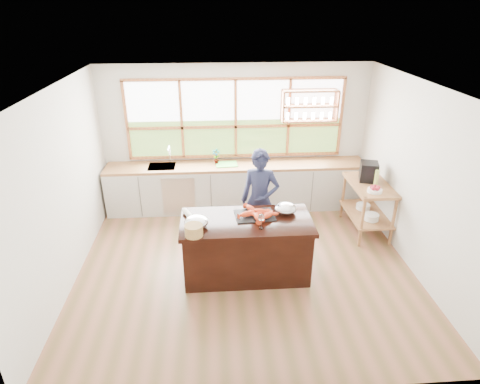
{
  "coord_description": "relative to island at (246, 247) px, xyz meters",
  "views": [
    {
      "loc": [
        -0.44,
        -5.08,
        3.68
      ],
      "look_at": [
        -0.07,
        0.15,
        1.18
      ],
      "focal_mm": 30.0,
      "sensor_mm": 36.0,
      "label": 1
    }
  ],
  "objects": [
    {
      "name": "ground_plane",
      "position": [
        0.0,
        0.2,
        -0.45
      ],
      "size": [
        5.0,
        5.0,
        0.0
      ],
      "primitive_type": "plane",
      "color": "#925A40"
    },
    {
      "name": "room_shell",
      "position": [
        0.02,
        0.71,
        1.3
      ],
      "size": [
        5.02,
        4.52,
        2.71
      ],
      "color": "beige",
      "rests_on": "ground_plane"
    },
    {
      "name": "back_counter",
      "position": [
        -0.02,
        2.14,
        0.0
      ],
      "size": [
        4.9,
        0.63,
        0.9
      ],
      "color": "beige",
      "rests_on": "ground_plane"
    },
    {
      "name": "right_shelf_unit",
      "position": [
        2.19,
        1.09,
        0.15
      ],
      "size": [
        0.62,
        1.1,
        0.9
      ],
      "color": "#9D6B3A",
      "rests_on": "ground_plane"
    },
    {
      "name": "island",
      "position": [
        0.0,
        0.0,
        0.0
      ],
      "size": [
        1.85,
        0.9,
        0.9
      ],
      "color": "black",
      "rests_on": "ground_plane"
    },
    {
      "name": "cook",
      "position": [
        0.28,
        0.74,
        0.38
      ],
      "size": [
        0.69,
        0.55,
        1.67
      ],
      "primitive_type": "imported",
      "rotation": [
        0.0,
        0.0,
        -0.28
      ],
      "color": "#1C203B",
      "rests_on": "ground_plane"
    },
    {
      "name": "potted_plant",
      "position": [
        -0.38,
        2.2,
        0.59
      ],
      "size": [
        0.18,
        0.16,
        0.3
      ],
      "primitive_type": "imported",
      "rotation": [
        0.0,
        0.0,
        -0.38
      ],
      "color": "slate",
      "rests_on": "back_counter"
    },
    {
      "name": "cutting_board",
      "position": [
        -0.19,
        2.14,
        0.45
      ],
      "size": [
        0.42,
        0.33,
        0.01
      ],
      "primitive_type": "cube",
      "rotation": [
        0.0,
        0.0,
        0.07
      ],
      "color": "#55BE43",
      "rests_on": "back_counter"
    },
    {
      "name": "espresso_machine",
      "position": [
        2.19,
        1.24,
        0.61
      ],
      "size": [
        0.35,
        0.37,
        0.32
      ],
      "primitive_type": "cube",
      "rotation": [
        0.0,
        0.0,
        -0.27
      ],
      "color": "black",
      "rests_on": "right_shelf_unit"
    },
    {
      "name": "wine_bottle",
      "position": [
        2.24,
        1.01,
        0.58
      ],
      "size": [
        0.08,
        0.08,
        0.28
      ],
      "primitive_type": "cylinder",
      "rotation": [
        0.0,
        0.0,
        -0.2
      ],
      "color": "#B7C95A",
      "rests_on": "right_shelf_unit"
    },
    {
      "name": "fruit_bowl",
      "position": [
        2.14,
        0.78,
        0.49
      ],
      "size": [
        0.23,
        0.23,
        0.11
      ],
      "color": "white",
      "rests_on": "right_shelf_unit"
    },
    {
      "name": "slate_board",
      "position": [
        0.13,
        0.12,
        0.45
      ],
      "size": [
        0.58,
        0.44,
        0.02
      ],
      "primitive_type": "cube",
      "rotation": [
        0.0,
        0.0,
        0.08
      ],
      "color": "black",
      "rests_on": "island"
    },
    {
      "name": "lobster_pile",
      "position": [
        0.15,
        0.09,
        0.5
      ],
      "size": [
        0.52,
        0.48,
        0.08
      ],
      "color": "#EC400C",
      "rests_on": "slate_board"
    },
    {
      "name": "mixing_bowl_left",
      "position": [
        -0.69,
        -0.12,
        0.52
      ],
      "size": [
        0.33,
        0.33,
        0.16
      ],
      "primitive_type": "ellipsoid",
      "color": "#B9BCC0",
      "rests_on": "island"
    },
    {
      "name": "mixing_bowl_right",
      "position": [
        0.58,
        0.19,
        0.51
      ],
      "size": [
        0.32,
        0.32,
        0.15
      ],
      "primitive_type": "ellipsoid",
      "color": "#B9BCC0",
      "rests_on": "island"
    },
    {
      "name": "wine_glass",
      "position": [
        0.18,
        -0.23,
        0.61
      ],
      "size": [
        0.08,
        0.08,
        0.22
      ],
      "color": "white",
      "rests_on": "island"
    },
    {
      "name": "wicker_basket",
      "position": [
        -0.72,
        -0.35,
        0.52
      ],
      "size": [
        0.24,
        0.24,
        0.15
      ],
      "primitive_type": "cylinder",
      "color": "tan",
      "rests_on": "island"
    },
    {
      "name": "parchment_roll",
      "position": [
        -0.81,
        0.15,
        0.49
      ],
      "size": [
        0.2,
        0.31,
        0.08
      ],
      "primitive_type": "cylinder",
      "rotation": [
        1.57,
        0.0,
        0.43
      ],
      "color": "white",
      "rests_on": "island"
    }
  ]
}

